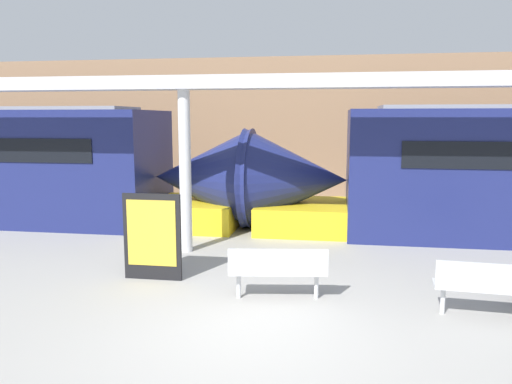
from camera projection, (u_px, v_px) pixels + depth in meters
The scene contains 7 objects.
ground_plane at pixel (246, 333), 6.77m from camera, with size 60.00×60.00×0.00m, color #9E9B96.
station_wall at pixel (303, 129), 17.44m from camera, with size 56.00×0.20×5.00m, color #937051.
bench_near at pixel (278, 268), 7.93m from camera, with size 1.61×0.65×0.87m.
bench_far at pixel (488, 285), 7.15m from camera, with size 1.51×0.56×0.87m.
poster_board at pixel (152, 236), 8.92m from camera, with size 1.06×0.07×1.57m.
support_column_near at pixel (185, 172), 10.70m from camera, with size 0.26×0.26×3.48m, color silver.
canopy_beam at pixel (183, 83), 10.42m from camera, with size 28.00×0.60×0.28m, color #B7B7BC.
Camera 1 is at (1.15, -6.32, 2.89)m, focal length 35.00 mm.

